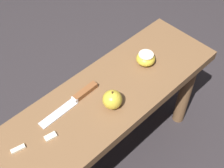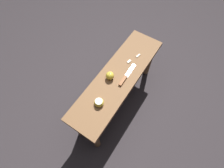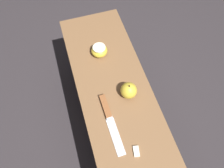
% 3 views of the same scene
% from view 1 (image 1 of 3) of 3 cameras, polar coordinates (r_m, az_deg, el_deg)
% --- Properties ---
extents(ground_plane, '(8.00, 8.00, 0.00)m').
position_cam_1_polar(ground_plane, '(1.52, -2.73, -14.85)').
color(ground_plane, '#2D282B').
extents(wooden_bench, '(1.11, 0.31, 0.48)m').
position_cam_1_polar(wooden_bench, '(1.18, -3.42, -6.67)').
color(wooden_bench, brown).
rests_on(wooden_bench, ground_plane).
extents(knife, '(0.26, 0.04, 0.02)m').
position_cam_1_polar(knife, '(1.13, -6.28, -2.48)').
color(knife, silver).
rests_on(knife, wooden_bench).
extents(apple_whole, '(0.07, 0.07, 0.08)m').
position_cam_1_polar(apple_whole, '(1.08, 0.05, -2.87)').
color(apple_whole, gold).
rests_on(apple_whole, wooden_bench).
extents(apple_cut, '(0.08, 0.08, 0.05)m').
position_cam_1_polar(apple_cut, '(1.23, 6.17, 4.66)').
color(apple_cut, gold).
rests_on(apple_cut, wooden_bench).
extents(apple_slice_near_knife, '(0.05, 0.03, 0.01)m').
position_cam_1_polar(apple_slice_near_knife, '(1.05, -16.81, -11.30)').
color(apple_slice_near_knife, beige).
rests_on(apple_slice_near_knife, wooden_bench).
extents(apple_slice_center, '(0.04, 0.03, 0.01)m').
position_cam_1_polar(apple_slice_center, '(1.05, -11.15, -9.44)').
color(apple_slice_center, beige).
rests_on(apple_slice_center, wooden_bench).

